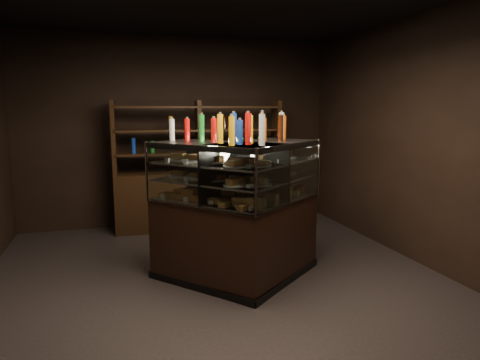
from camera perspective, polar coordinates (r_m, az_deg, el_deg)
name	(u,v)px	position (r m, az deg, el deg)	size (l,w,h in m)	color
ground	(216,277)	(4.95, -3.26, -12.75)	(5.00, 5.00, 0.00)	black
room_shell	(214,102)	(4.59, -3.49, 10.31)	(5.02, 5.02, 3.01)	black
display_case	(240,235)	(4.72, 0.00, -7.33)	(1.99, 1.52, 1.53)	black
food_display	(240,177)	(4.57, 0.02, 0.34)	(1.56, 1.07, 0.47)	#CF8D4A
bottles_top	(240,129)	(4.52, 0.00, 6.82)	(1.38, 0.93, 0.30)	black
potted_conifer	(270,231)	(5.13, 4.02, -6.86)	(0.35, 0.35, 0.75)	black
back_shelving	(199,191)	(6.76, -5.46, -1.42)	(2.59, 0.59, 2.00)	black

